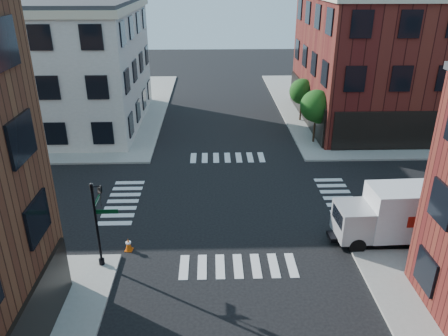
% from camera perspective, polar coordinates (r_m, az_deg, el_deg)
% --- Properties ---
extents(ground, '(120.00, 120.00, 0.00)m').
position_cam_1_polar(ground, '(28.33, 0.99, -4.16)').
color(ground, black).
rests_on(ground, ground).
extents(sidewalk_ne, '(30.00, 30.00, 0.15)m').
position_cam_1_polar(sidewalk_ne, '(52.73, 23.48, 7.53)').
color(sidewalk_ne, gray).
rests_on(sidewalk_ne, ground).
extents(sidewalk_nw, '(30.00, 30.00, 0.15)m').
position_cam_1_polar(sidewalk_nw, '(51.71, -24.34, 7.08)').
color(sidewalk_nw, gray).
rests_on(sidewalk_nw, ground).
extents(building_ne, '(25.00, 16.00, 12.00)m').
position_cam_1_polar(building_ne, '(46.91, 26.58, 12.62)').
color(building_ne, '#481312').
rests_on(building_ne, ground).
extents(building_nw, '(22.00, 16.00, 11.00)m').
position_cam_1_polar(building_nw, '(45.27, -25.39, 11.84)').
color(building_nw, beige).
rests_on(building_nw, ground).
extents(tree_near, '(2.69, 2.69, 4.49)m').
position_cam_1_polar(tree_near, '(37.40, 12.05, 7.71)').
color(tree_near, black).
rests_on(tree_near, ground).
extents(tree_far, '(2.43, 2.43, 4.07)m').
position_cam_1_polar(tree_far, '(43.12, 10.23, 9.65)').
color(tree_far, black).
rests_on(tree_far, ground).
extents(signal_pole, '(1.29, 1.24, 4.60)m').
position_cam_1_polar(signal_pole, '(21.77, -16.15, -6.02)').
color(signal_pole, black).
rests_on(signal_pole, ground).
extents(box_truck, '(7.22, 2.44, 3.23)m').
position_cam_1_polar(box_truck, '(25.30, 22.47, -5.58)').
color(box_truck, silver).
rests_on(box_truck, ground).
extents(traffic_cone, '(0.44, 0.44, 0.73)m').
position_cam_1_polar(traffic_cone, '(23.88, -12.37, -9.75)').
color(traffic_cone, '#DC5409').
rests_on(traffic_cone, ground).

